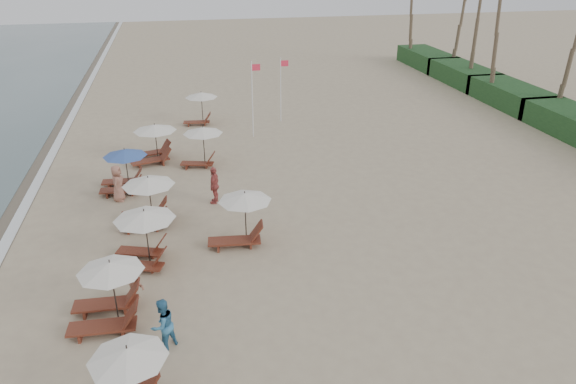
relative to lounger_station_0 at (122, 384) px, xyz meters
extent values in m
plane|color=tan|center=(5.63, 3.24, -1.04)|extent=(160.00, 160.00, 0.00)
cube|color=white|center=(-5.57, 13.24, -1.03)|extent=(0.50, 140.00, 0.02)
cube|color=#193D1C|center=(27.63, 25.24, -0.24)|extent=(3.20, 8.00, 1.60)
cube|color=#193D1C|center=(27.63, 32.74, -0.24)|extent=(3.20, 8.00, 1.60)
cube|color=#193D1C|center=(27.63, 40.24, -0.24)|extent=(3.20, 8.00, 1.60)
cylinder|color=brown|center=(28.53, 21.24, 3.86)|extent=(0.36, 0.36, 9.80)
cylinder|color=brown|center=(26.73, 26.44, 4.26)|extent=(0.36, 0.36, 10.60)
cylinder|color=brown|center=(27.63, 31.64, 4.66)|extent=(0.36, 0.36, 11.40)
cylinder|color=brown|center=(28.53, 36.84, 3.46)|extent=(0.36, 0.36, 9.00)
cylinder|color=brown|center=(26.73, 42.04, 3.86)|extent=(0.36, 0.36, 9.80)
cylinder|color=black|center=(0.24, 0.00, 0.02)|extent=(0.05, 0.05, 2.12)
cone|color=white|center=(0.24, 0.00, 0.98)|extent=(2.08, 2.08, 0.35)
cylinder|color=black|center=(-0.51, 4.15, 0.07)|extent=(0.05, 0.05, 2.22)
cone|color=white|center=(-0.51, 4.15, 1.07)|extent=(2.15, 2.15, 0.35)
cylinder|color=black|center=(0.46, 7.62, 0.07)|extent=(0.05, 0.05, 2.23)
cone|color=white|center=(0.46, 7.62, 1.08)|extent=(2.38, 2.38, 0.35)
cylinder|color=black|center=(0.52, 11.01, 0.04)|extent=(0.05, 0.05, 2.17)
cone|color=white|center=(0.52, 11.01, 1.03)|extent=(2.31, 2.31, 0.35)
cylinder|color=black|center=(-0.72, 15.03, 0.02)|extent=(0.05, 0.05, 2.12)
cone|color=#3758A3|center=(-0.72, 15.03, 0.98)|extent=(2.19, 2.19, 0.35)
cylinder|color=black|center=(0.70, 18.87, 0.01)|extent=(0.05, 0.05, 2.11)
cone|color=white|center=(0.70, 18.87, 0.97)|extent=(2.45, 2.45, 0.35)
cylinder|color=black|center=(4.45, 8.59, 0.03)|extent=(0.05, 0.05, 2.15)
cone|color=white|center=(4.45, 8.59, 1.01)|extent=(2.24, 2.24, 0.35)
cylinder|color=black|center=(3.34, 17.71, 0.03)|extent=(0.05, 0.05, 2.15)
cone|color=white|center=(3.34, 17.71, 1.01)|extent=(2.24, 2.24, 0.35)
cylinder|color=black|center=(3.77, 25.61, 0.03)|extent=(0.05, 0.05, 2.15)
cone|color=white|center=(3.77, 25.61, 1.01)|extent=(2.24, 2.24, 0.35)
imported|color=teal|center=(1.02, 2.46, -0.17)|extent=(1.08, 1.05, 1.75)
imported|color=#98634D|center=(0.00, 5.39, -0.24)|extent=(1.09, 1.19, 1.60)
imported|color=#AC4844|center=(3.49, 12.58, -0.11)|extent=(0.81, 1.18, 1.87)
imported|color=#A06957|center=(-1.11, 13.81, -0.12)|extent=(0.73, 0.99, 1.84)
cylinder|color=silver|center=(6.80, 22.03, 1.42)|extent=(0.08, 0.08, 4.92)
cube|color=#E72B46|center=(7.08, 22.03, 3.47)|extent=(0.55, 0.02, 0.40)
cylinder|color=silver|center=(9.23, 24.93, 1.21)|extent=(0.08, 0.08, 4.50)
cube|color=#E72B46|center=(9.51, 24.93, 3.05)|extent=(0.55, 0.02, 0.40)
camera|label=1|loc=(2.02, -11.30, 10.46)|focal=33.49mm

